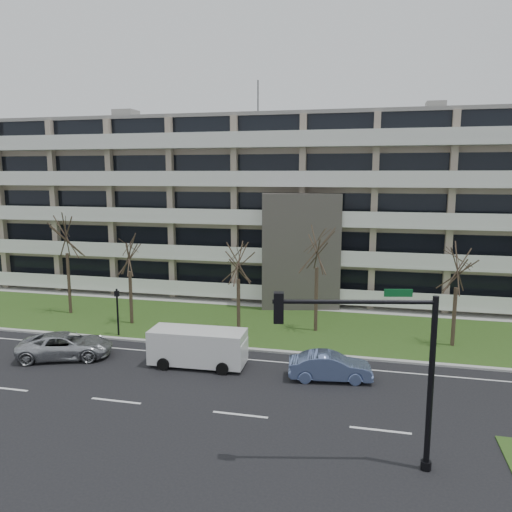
% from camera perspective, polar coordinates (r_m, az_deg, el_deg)
% --- Properties ---
extents(ground, '(160.00, 160.00, 0.00)m').
position_cam_1_polar(ground, '(23.05, -1.82, -17.68)').
color(ground, black).
rests_on(ground, ground).
extents(grass_verge, '(90.00, 10.00, 0.06)m').
position_cam_1_polar(grass_verge, '(34.86, 3.71, -8.08)').
color(grass_verge, '#314D19').
rests_on(grass_verge, ground).
extents(curb, '(90.00, 0.35, 0.12)m').
position_cam_1_polar(curb, '(30.19, 2.14, -10.82)').
color(curb, '#B2B2AD').
rests_on(curb, ground).
extents(sidewalk, '(90.00, 2.00, 0.08)m').
position_cam_1_polar(sidewalk, '(40.08, 4.99, -5.75)').
color(sidewalk, '#B2B2AD').
rests_on(sidewalk, ground).
extents(lane_edge_line, '(90.00, 0.12, 0.01)m').
position_cam_1_polar(lane_edge_line, '(28.83, 1.56, -11.93)').
color(lane_edge_line, white).
rests_on(lane_edge_line, ground).
extents(apartment_building, '(60.50, 15.10, 18.75)m').
position_cam_1_polar(apartment_building, '(45.55, 6.33, 5.73)').
color(apartment_building, tan).
rests_on(apartment_building, ground).
extents(silver_pickup, '(5.70, 4.00, 1.44)m').
position_cam_1_polar(silver_pickup, '(31.13, -20.93, -9.53)').
color(silver_pickup, '#ACAFB4').
rests_on(silver_pickup, ground).
extents(blue_sedan, '(4.42, 2.06, 1.40)m').
position_cam_1_polar(blue_sedan, '(26.51, 8.47, -12.38)').
color(blue_sedan, '#6A80B8').
rests_on(blue_sedan, ground).
extents(white_van, '(5.32, 2.31, 2.04)m').
position_cam_1_polar(white_van, '(27.98, -6.53, -10.01)').
color(white_van, white).
rests_on(white_van, ground).
extents(traffic_signal, '(5.63, 1.50, 6.64)m').
position_cam_1_polar(traffic_signal, '(18.08, 13.78, -10.93)').
color(traffic_signal, black).
rests_on(traffic_signal, ground).
extents(pedestrian_signal, '(0.35, 0.30, 3.15)m').
position_cam_1_polar(pedestrian_signal, '(33.71, -15.57, -5.53)').
color(pedestrian_signal, black).
rests_on(pedestrian_signal, ground).
extents(tree_1, '(4.14, 4.14, 8.28)m').
position_cam_1_polar(tree_1, '(39.43, -20.93, 2.89)').
color(tree_1, '#382B21').
rests_on(tree_1, ground).
extents(tree_2, '(3.38, 3.38, 6.77)m').
position_cam_1_polar(tree_2, '(35.50, -14.33, 0.63)').
color(tree_2, '#382B21').
rests_on(tree_2, ground).
extents(tree_3, '(3.20, 3.20, 6.41)m').
position_cam_1_polar(tree_3, '(32.79, -2.05, -0.29)').
color(tree_3, '#382B21').
rests_on(tree_3, ground).
extents(tree_4, '(3.90, 3.90, 7.80)m').
position_cam_1_polar(tree_4, '(32.85, 7.02, 1.59)').
color(tree_4, '#382B21').
rests_on(tree_4, ground).
extents(tree_5, '(3.29, 3.29, 6.59)m').
position_cam_1_polar(tree_5, '(32.19, 22.04, -0.90)').
color(tree_5, '#382B21').
rests_on(tree_5, ground).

